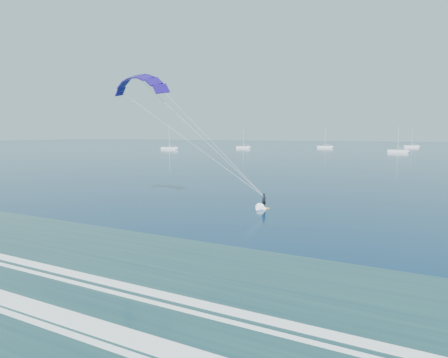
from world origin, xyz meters
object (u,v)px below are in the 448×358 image
sailboat_1 (243,147)px  sailboat_8 (412,146)px  sailboat_3 (398,151)px  sailboat_2 (325,147)px  kitesurfer_rig (201,137)px  sailboat_0 (169,148)px

sailboat_1 → sailboat_8: sailboat_8 is taller
sailboat_3 → sailboat_2: bearing=135.6°
sailboat_1 → sailboat_2: bearing=36.9°
kitesurfer_rig → sailboat_8: (7.23, 225.34, -7.05)m
sailboat_0 → sailboat_1: sailboat_0 is taller
sailboat_1 → sailboat_8: size_ratio=0.88×
sailboat_8 → sailboat_0: bearing=-139.7°
sailboat_2 → kitesurfer_rig: bearing=-79.5°
kitesurfer_rig → sailboat_0: (-101.56, 132.98, -7.06)m
sailboat_2 → sailboat_3: bearing=-44.4°
kitesurfer_rig → sailboat_3: kitesurfer_rig is taller
kitesurfer_rig → sailboat_1: size_ratio=1.54×
sailboat_3 → sailboat_8: bearing=89.1°
kitesurfer_rig → sailboat_0: size_ratio=1.29×
sailboat_2 → sailboat_8: 53.87m
sailboat_2 → sailboat_1: bearing=-143.1°
sailboat_0 → sailboat_2: bearing=42.5°
kitesurfer_rig → sailboat_1: 180.48m
sailboat_1 → sailboat_3: (80.22, -12.41, 0.00)m
kitesurfer_rig → sailboat_2: 196.52m
sailboat_1 → sailboat_3: size_ratio=0.96×
sailboat_3 → sailboat_8: sailboat_8 is taller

